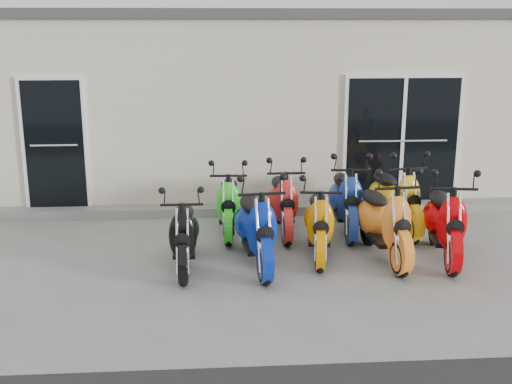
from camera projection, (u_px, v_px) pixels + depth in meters
ground at (259, 255)px, 8.93m from camera, size 80.00×80.00×0.00m
building at (241, 98)px, 13.54m from camera, size 14.00×6.00×3.20m
roof_cap at (240, 16)px, 13.11m from camera, size 14.20×6.20×0.16m
front_step at (250, 209)px, 10.86m from camera, size 14.00×0.40×0.15m
door_left at (54, 141)px, 10.49m from camera, size 1.07×0.08×2.22m
door_right at (402, 137)px, 10.88m from camera, size 2.02×0.08×2.22m
scooter_front_black at (184, 225)px, 8.27m from camera, size 0.62×1.65×1.22m
scooter_front_blue at (256, 217)px, 8.33m from camera, size 0.86×1.92×1.37m
scooter_front_orange_a at (319, 213)px, 8.71m from camera, size 0.84×1.77×1.26m
scooter_front_orange_b at (384, 211)px, 8.59m from camera, size 0.85×1.92×1.38m
scooter_front_red at (445, 211)px, 8.61m from camera, size 0.94×1.92×1.36m
scooter_back_green at (229, 195)px, 9.67m from camera, size 0.68×1.71×1.24m
scooter_back_red at (283, 193)px, 9.69m from camera, size 0.63×1.74×1.28m
scooter_back_blue at (346, 191)px, 9.72m from camera, size 0.77×1.85×1.34m
scooter_back_yellow at (395, 189)px, 9.76m from camera, size 0.93×1.91×1.35m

